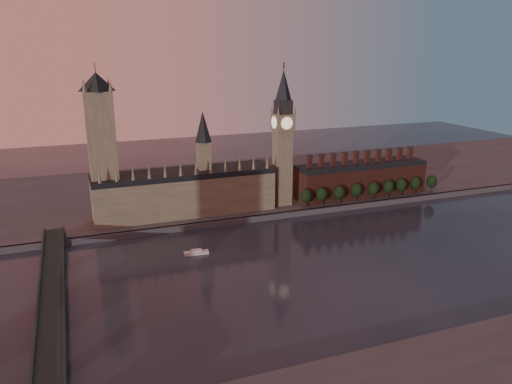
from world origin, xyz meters
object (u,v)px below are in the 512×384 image
victoria_tower (102,144)px  river_boat (196,252)px  westminster_bridge (52,304)px  big_ben (283,137)px

victoria_tower → river_boat: victoria_tower is taller
victoria_tower → westminster_bridge: (-35.00, -117.70, -51.65)m
victoria_tower → big_ben: 130.12m
big_ben → river_boat: 118.98m
victoria_tower → river_boat: (45.77, -67.94, -57.94)m
westminster_bridge → river_boat: bearing=31.6°
victoria_tower → westminster_bridge: victoria_tower is taller
big_ben → westminster_bridge: bearing=-145.7°
big_ben → victoria_tower: bearing=177.8°
big_ben → westminster_bridge: 205.83m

